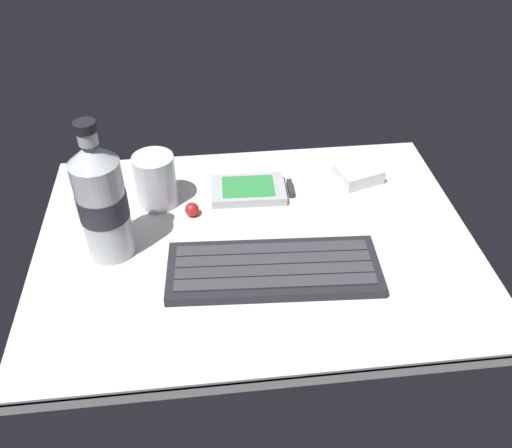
{
  "coord_description": "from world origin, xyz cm",
  "views": [
    {
      "loc": [
        -6.69,
        -59.59,
        52.85
      ],
      "look_at": [
        0.0,
        0.0,
        3.0
      ],
      "focal_mm": 38.08,
      "sensor_mm": 36.0,
      "label": 1
    }
  ],
  "objects_px": {
    "keyboard": "(274,269)",
    "juice_cup": "(156,182)",
    "trackball_mouse": "(192,209)",
    "charger_block": "(358,174)",
    "water_bottle": "(102,199)",
    "handheld_device": "(252,190)"
  },
  "relations": [
    {
      "from": "keyboard",
      "to": "juice_cup",
      "type": "xyz_separation_m",
      "value": [
        -0.16,
        0.18,
        0.03
      ]
    },
    {
      "from": "keyboard",
      "to": "trackball_mouse",
      "type": "height_order",
      "value": "trackball_mouse"
    },
    {
      "from": "trackball_mouse",
      "to": "juice_cup",
      "type": "bearing_deg",
      "value": 143.46
    },
    {
      "from": "juice_cup",
      "to": "charger_block",
      "type": "distance_m",
      "value": 0.33
    },
    {
      "from": "charger_block",
      "to": "keyboard",
      "type": "bearing_deg",
      "value": -129.99
    },
    {
      "from": "trackball_mouse",
      "to": "water_bottle",
      "type": "bearing_deg",
      "value": -150.64
    },
    {
      "from": "charger_block",
      "to": "trackball_mouse",
      "type": "bearing_deg",
      "value": -167.12
    },
    {
      "from": "keyboard",
      "to": "handheld_device",
      "type": "distance_m",
      "value": 0.19
    },
    {
      "from": "water_bottle",
      "to": "charger_block",
      "type": "bearing_deg",
      "value": 18.07
    },
    {
      "from": "juice_cup",
      "to": "water_bottle",
      "type": "relative_size",
      "value": 0.41
    },
    {
      "from": "water_bottle",
      "to": "charger_block",
      "type": "distance_m",
      "value": 0.42
    },
    {
      "from": "charger_block",
      "to": "trackball_mouse",
      "type": "height_order",
      "value": "charger_block"
    },
    {
      "from": "charger_block",
      "to": "juice_cup",
      "type": "bearing_deg",
      "value": -175.79
    },
    {
      "from": "juice_cup",
      "to": "charger_block",
      "type": "xyz_separation_m",
      "value": [
        0.33,
        0.02,
        -0.03
      ]
    },
    {
      "from": "handheld_device",
      "to": "juice_cup",
      "type": "xyz_separation_m",
      "value": [
        -0.15,
        -0.01,
        0.03
      ]
    },
    {
      "from": "handheld_device",
      "to": "water_bottle",
      "type": "height_order",
      "value": "water_bottle"
    },
    {
      "from": "keyboard",
      "to": "water_bottle",
      "type": "bearing_deg",
      "value": 161.36
    },
    {
      "from": "handheld_device",
      "to": "trackball_mouse",
      "type": "relative_size",
      "value": 5.91
    },
    {
      "from": "trackball_mouse",
      "to": "charger_block",
      "type": "bearing_deg",
      "value": 12.88
    },
    {
      "from": "charger_block",
      "to": "trackball_mouse",
      "type": "relative_size",
      "value": 3.18
    },
    {
      "from": "juice_cup",
      "to": "trackball_mouse",
      "type": "height_order",
      "value": "juice_cup"
    },
    {
      "from": "handheld_device",
      "to": "charger_block",
      "type": "xyz_separation_m",
      "value": [
        0.18,
        0.02,
        0.0
      ]
    }
  ]
}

